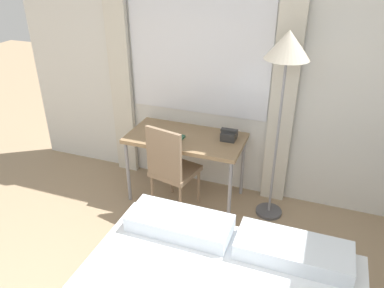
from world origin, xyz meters
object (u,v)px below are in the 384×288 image
telephone (229,135)px  book (172,137)px  desk (186,142)px  desk_chair (171,166)px  standing_lamp (287,58)px

telephone → book: size_ratio=0.71×
desk → telephone: 0.44m
desk_chair → standing_lamp: 1.45m
standing_lamp → telephone: (-0.47, 0.07, -0.81)m
standing_lamp → telephone: 0.94m
desk_chair → telephone: size_ratio=5.82×
desk_chair → telephone: 0.64m
standing_lamp → book: bearing=-174.0°
telephone → standing_lamp: bearing=-8.4°
desk → standing_lamp: bearing=1.4°
desk → book: size_ratio=5.12×
desk_chair → book: 0.29m
standing_lamp → book: standing_lamp is taller
standing_lamp → desk: bearing=-178.6°
desk_chair → telephone: (0.47, 0.35, 0.25)m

